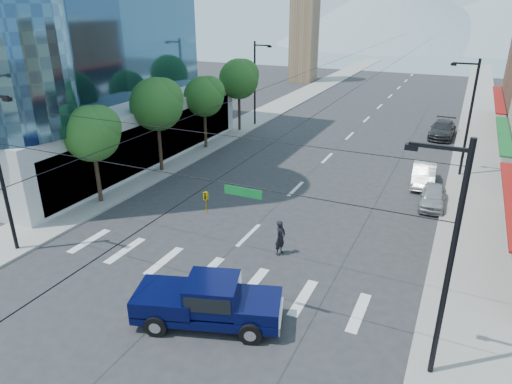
{
  "coord_description": "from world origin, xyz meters",
  "views": [
    {
      "loc": [
        10.45,
        -15.45,
        12.64
      ],
      "look_at": [
        0.65,
        5.66,
        3.0
      ],
      "focal_mm": 32.0,
      "sensor_mm": 36.0,
      "label": 1
    }
  ],
  "objects_px": {
    "parked_car_far": "(442,129)",
    "parked_car_near": "(433,197)",
    "pickup_truck": "(207,301)",
    "parked_car_mid": "(424,175)",
    "pedestrian": "(280,238)"
  },
  "relations": [
    {
      "from": "parked_car_far",
      "to": "parked_car_near",
      "type": "bearing_deg",
      "value": -85.52
    },
    {
      "from": "pickup_truck",
      "to": "parked_car_mid",
      "type": "xyz_separation_m",
      "value": [
        6.48,
        20.79,
        -0.34
      ]
    },
    {
      "from": "pedestrian",
      "to": "parked_car_far",
      "type": "relative_size",
      "value": 0.35
    },
    {
      "from": "parked_car_mid",
      "to": "pickup_truck",
      "type": "bearing_deg",
      "value": -111.19
    },
    {
      "from": "pickup_truck",
      "to": "parked_car_far",
      "type": "xyz_separation_m",
      "value": [
        6.73,
        35.38,
        -0.29
      ]
    },
    {
      "from": "pickup_truck",
      "to": "parked_car_near",
      "type": "height_order",
      "value": "pickup_truck"
    },
    {
      "from": "parked_car_near",
      "to": "parked_car_far",
      "type": "xyz_separation_m",
      "value": [
        -0.78,
        18.52,
        0.12
      ]
    },
    {
      "from": "parked_car_near",
      "to": "parked_car_mid",
      "type": "bearing_deg",
      "value": 103.25
    },
    {
      "from": "parked_car_mid",
      "to": "parked_car_far",
      "type": "distance_m",
      "value": 14.6
    },
    {
      "from": "pedestrian",
      "to": "parked_car_near",
      "type": "height_order",
      "value": "pedestrian"
    },
    {
      "from": "pedestrian",
      "to": "pickup_truck",
      "type": "bearing_deg",
      "value": -175.24
    },
    {
      "from": "parked_car_near",
      "to": "parked_car_far",
      "type": "distance_m",
      "value": 18.54
    },
    {
      "from": "pickup_truck",
      "to": "parked_car_mid",
      "type": "height_order",
      "value": "pickup_truck"
    },
    {
      "from": "parked_car_near",
      "to": "parked_car_far",
      "type": "bearing_deg",
      "value": 90.93
    },
    {
      "from": "parked_car_mid",
      "to": "parked_car_far",
      "type": "bearing_deg",
      "value": 85.14
    }
  ]
}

